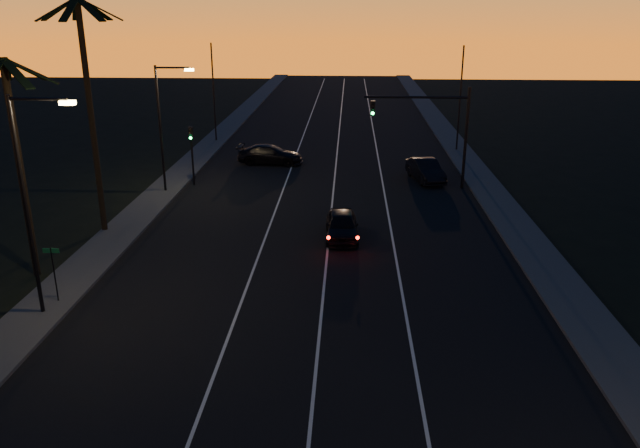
# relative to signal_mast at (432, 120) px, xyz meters

# --- Properties ---
(road) EXTENTS (20.00, 170.00, 0.01)m
(road) POSITION_rel_signal_mast_xyz_m (-7.14, -9.99, -4.78)
(road) COLOR black
(road) RESTS_ON ground
(sidewalk_left) EXTENTS (2.40, 170.00, 0.16)m
(sidewalk_left) POSITION_rel_signal_mast_xyz_m (-18.34, -9.99, -4.70)
(sidewalk_left) COLOR #3B3B39
(sidewalk_left) RESTS_ON ground
(sidewalk_right) EXTENTS (2.40, 170.00, 0.16)m
(sidewalk_right) POSITION_rel_signal_mast_xyz_m (4.06, -9.99, -4.70)
(sidewalk_right) COLOR #3B3B39
(sidewalk_right) RESTS_ON ground
(lane_stripe_left) EXTENTS (0.12, 160.00, 0.01)m
(lane_stripe_left) POSITION_rel_signal_mast_xyz_m (-10.14, -9.99, -4.76)
(lane_stripe_left) COLOR silver
(lane_stripe_left) RESTS_ON road
(lane_stripe_mid) EXTENTS (0.12, 160.00, 0.01)m
(lane_stripe_mid) POSITION_rel_signal_mast_xyz_m (-6.64, -9.99, -4.76)
(lane_stripe_mid) COLOR silver
(lane_stripe_mid) RESTS_ON road
(lane_stripe_right) EXTENTS (0.12, 160.00, 0.01)m
(lane_stripe_right) POSITION_rel_signal_mast_xyz_m (-3.14, -9.99, -4.76)
(lane_stripe_right) COLOR silver
(lane_stripe_right) RESTS_ON road
(palm_mid) EXTENTS (4.25, 4.16, 10.03)m
(palm_mid) POSITION_rel_signal_mast_xyz_m (-20.34, -15.99, 1.47)
(palm_mid) COLOR black
(palm_mid) RESTS_ON ground
(palm_far) EXTENTS (4.25, 4.16, 12.53)m
(palm_far) POSITION_rel_signal_mast_xyz_m (-19.34, -9.99, 2.83)
(palm_far) COLOR black
(palm_far) RESTS_ON ground
(streetlight_left_near) EXTENTS (2.55, 0.26, 9.00)m
(streetlight_left_near) POSITION_rel_signal_mast_xyz_m (-17.84, -19.99, 0.54)
(streetlight_left_near) COLOR black
(streetlight_left_near) RESTS_ON ground
(streetlight_left_far) EXTENTS (2.55, 0.26, 8.50)m
(streetlight_left_far) POSITION_rel_signal_mast_xyz_m (-17.82, -1.99, 0.28)
(streetlight_left_far) COLOR black
(streetlight_left_far) RESTS_ON ground
(street_sign) EXTENTS (0.70, 0.06, 2.60)m
(street_sign) POSITION_rel_signal_mast_xyz_m (-17.94, -18.99, -3.13)
(street_sign) COLOR black
(street_sign) RESTS_ON ground
(signal_mast) EXTENTS (7.10, 0.41, 7.00)m
(signal_mast) POSITION_rel_signal_mast_xyz_m (0.00, 0.00, 0.00)
(signal_mast) COLOR black
(signal_mast) RESTS_ON ground
(signal_post) EXTENTS (0.28, 0.37, 4.20)m
(signal_post) POSITION_rel_signal_mast_xyz_m (-16.64, -0.01, -1.89)
(signal_post) COLOR black
(signal_post) RESTS_ON ground
(far_pole_left) EXTENTS (0.14, 0.14, 9.00)m
(far_pole_left) POSITION_rel_signal_mast_xyz_m (-18.14, 15.01, -0.28)
(far_pole_left) COLOR black
(far_pole_left) RESTS_ON ground
(far_pole_right) EXTENTS (0.14, 0.14, 9.00)m
(far_pole_right) POSITION_rel_signal_mast_xyz_m (3.86, 12.01, -0.28)
(far_pole_right) COLOR black
(far_pole_right) RESTS_ON ground
(lead_car) EXTENTS (1.90, 4.90, 1.48)m
(lead_car) POSITION_rel_signal_mast_xyz_m (-5.92, -10.37, -4.03)
(lead_car) COLOR black
(lead_car) RESTS_ON road
(right_car) EXTENTS (2.63, 4.98, 1.56)m
(right_car) POSITION_rel_signal_mast_xyz_m (0.00, 1.92, -3.99)
(right_car) COLOR black
(right_car) RESTS_ON road
(cross_car) EXTENTS (5.39, 2.55, 1.52)m
(cross_car) POSITION_rel_signal_mast_xyz_m (-11.96, 6.52, -4.01)
(cross_car) COLOR black
(cross_car) RESTS_ON road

